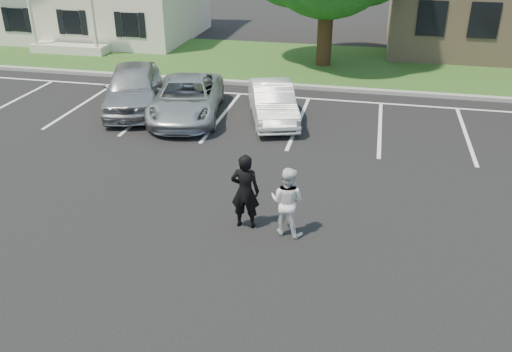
{
  "coord_description": "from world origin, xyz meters",
  "views": [
    {
      "loc": [
        2.38,
        -9.81,
        6.7
      ],
      "look_at": [
        0.0,
        1.0,
        1.25
      ],
      "focal_mm": 38.0,
      "sensor_mm": 36.0,
      "label": 1
    }
  ],
  "objects_px": {
    "car_silver_west": "(133,87)",
    "car_white_sedan": "(273,102)",
    "man_black_suit": "(245,191)",
    "man_white_shirt": "(287,201)",
    "car_silver_minivan": "(187,98)"
  },
  "relations": [
    {
      "from": "man_black_suit",
      "to": "man_white_shirt",
      "type": "bearing_deg",
      "value": 173.44
    },
    {
      "from": "car_white_sedan",
      "to": "man_white_shirt",
      "type": "bearing_deg",
      "value": -94.54
    },
    {
      "from": "man_black_suit",
      "to": "car_silver_west",
      "type": "height_order",
      "value": "man_black_suit"
    },
    {
      "from": "car_silver_west",
      "to": "car_white_sedan",
      "type": "bearing_deg",
      "value": -19.71
    },
    {
      "from": "car_silver_west",
      "to": "man_black_suit",
      "type": "bearing_deg",
      "value": -69.24
    },
    {
      "from": "man_white_shirt",
      "to": "car_white_sedan",
      "type": "height_order",
      "value": "man_white_shirt"
    },
    {
      "from": "man_white_shirt",
      "to": "car_white_sedan",
      "type": "distance_m",
      "value": 7.48
    },
    {
      "from": "man_black_suit",
      "to": "car_white_sedan",
      "type": "xyz_separation_m",
      "value": [
        -0.73,
        7.17,
        -0.26
      ]
    },
    {
      "from": "car_silver_minivan",
      "to": "car_white_sedan",
      "type": "relative_size",
      "value": 1.24
    },
    {
      "from": "car_silver_west",
      "to": "car_silver_minivan",
      "type": "height_order",
      "value": "car_silver_west"
    },
    {
      "from": "car_silver_west",
      "to": "car_silver_minivan",
      "type": "distance_m",
      "value": 2.24
    },
    {
      "from": "car_silver_west",
      "to": "car_white_sedan",
      "type": "xyz_separation_m",
      "value": [
        5.25,
        -0.09,
        -0.17
      ]
    },
    {
      "from": "man_black_suit",
      "to": "car_silver_west",
      "type": "relative_size",
      "value": 0.38
    },
    {
      "from": "car_silver_west",
      "to": "car_white_sedan",
      "type": "distance_m",
      "value": 5.26
    },
    {
      "from": "car_silver_west",
      "to": "car_white_sedan",
      "type": "height_order",
      "value": "car_silver_west"
    }
  ]
}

